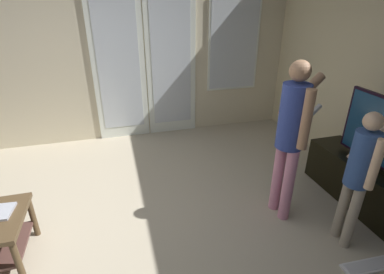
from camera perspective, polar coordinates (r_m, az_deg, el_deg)
The scene contains 6 objects.
ground_plane at distance 2.94m, azimuth -16.80°, elevation -19.44°, with size 6.09×4.74×0.02m, color #B8AB92.
wall_back_with_doors at distance 4.50m, azimuth -17.59°, elevation 16.25°, with size 6.09×0.09×2.86m.
tv_stand at distance 3.56m, azimuth 31.60°, elevation -8.76°, with size 0.42×1.57×0.47m.
person_adult at distance 2.81m, azimuth 18.82°, elevation 1.38°, with size 0.58×0.46×1.56m.
person_child at distance 2.77m, azimuth 29.84°, elevation -5.58°, with size 0.46×0.34×1.25m.
loose_keyboard at distance 3.02m, azimuth 30.90°, elevation -20.71°, with size 0.45×0.15×0.02m.
Camera 1 is at (0.25, -2.12, 2.02)m, focal length 27.50 mm.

